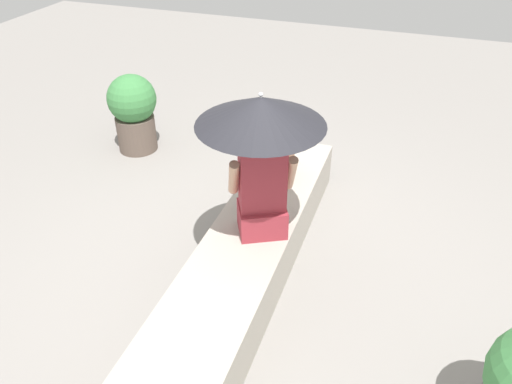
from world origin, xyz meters
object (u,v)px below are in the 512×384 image
planter_near (133,110)px  handbag_black (281,158)px  person_seated (262,187)px  parasol (261,111)px

planter_near → handbag_black: bearing=70.5°
handbag_black → planter_near: bearing=-109.5°
person_seated → planter_near: bearing=-126.6°
person_seated → handbag_black: bearing=-173.2°
person_seated → handbag_black: (-0.78, -0.09, -0.21)m
parasol → handbag_black: (-0.82, -0.09, -0.81)m
parasol → planter_near: 2.60m
handbag_black → planter_near: planter_near is taller
person_seated → planter_near: 2.43m
person_seated → parasol: parasol is taller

